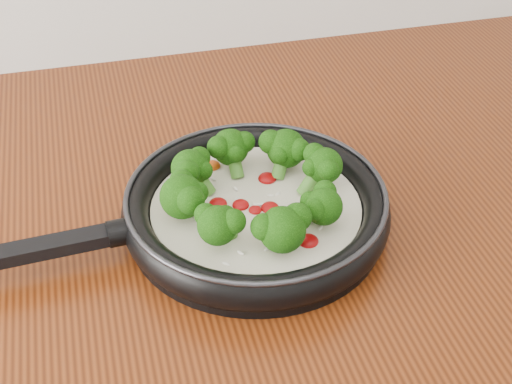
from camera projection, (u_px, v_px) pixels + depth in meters
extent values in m
cylinder|color=black|center=(256.00, 223.00, 0.83)|extent=(0.30, 0.30, 0.01)
torus|color=black|center=(256.00, 208.00, 0.81)|extent=(0.32, 0.32, 0.03)
torus|color=#2D2D33|center=(256.00, 194.00, 0.80)|extent=(0.31, 0.31, 0.01)
cube|color=black|center=(45.00, 248.00, 0.75)|extent=(0.18, 0.04, 0.01)
cylinder|color=black|center=(121.00, 232.00, 0.77)|extent=(0.03, 0.03, 0.03)
cylinder|color=silver|center=(256.00, 212.00, 0.82)|extent=(0.25, 0.25, 0.02)
ellipsoid|color=#950708|center=(218.00, 204.00, 0.81)|extent=(0.02, 0.02, 0.01)
ellipsoid|color=#950708|center=(300.00, 220.00, 0.79)|extent=(0.02, 0.02, 0.01)
ellipsoid|color=#C8460C|center=(277.00, 232.00, 0.77)|extent=(0.03, 0.03, 0.01)
ellipsoid|color=#950708|center=(267.00, 178.00, 0.85)|extent=(0.03, 0.03, 0.01)
ellipsoid|color=#950708|center=(255.00, 210.00, 0.80)|extent=(0.02, 0.02, 0.01)
ellipsoid|color=#C8460C|center=(223.00, 216.00, 0.80)|extent=(0.03, 0.03, 0.01)
ellipsoid|color=#950708|center=(308.00, 241.00, 0.76)|extent=(0.03, 0.03, 0.01)
ellipsoid|color=#950708|center=(280.00, 219.00, 0.79)|extent=(0.03, 0.03, 0.01)
ellipsoid|color=#C8460C|center=(189.00, 185.00, 0.84)|extent=(0.02, 0.02, 0.01)
ellipsoid|color=#950708|center=(241.00, 205.00, 0.81)|extent=(0.03, 0.03, 0.01)
ellipsoid|color=#950708|center=(290.00, 229.00, 0.78)|extent=(0.03, 0.03, 0.01)
ellipsoid|color=#C8460C|center=(212.00, 166.00, 0.87)|extent=(0.03, 0.03, 0.01)
ellipsoid|color=#950708|center=(236.00, 215.00, 0.80)|extent=(0.02, 0.02, 0.01)
ellipsoid|color=#950708|center=(177.00, 211.00, 0.80)|extent=(0.02, 0.02, 0.01)
ellipsoid|color=#C8460C|center=(203.00, 170.00, 0.86)|extent=(0.02, 0.02, 0.01)
ellipsoid|color=#950708|center=(270.00, 208.00, 0.81)|extent=(0.03, 0.03, 0.01)
ellipsoid|color=white|center=(236.00, 189.00, 0.83)|extent=(0.01, 0.01, 0.00)
ellipsoid|color=white|center=(278.00, 194.00, 0.83)|extent=(0.01, 0.01, 0.00)
ellipsoid|color=white|center=(229.00, 217.00, 0.80)|extent=(0.01, 0.01, 0.00)
ellipsoid|color=white|center=(213.00, 179.00, 0.85)|extent=(0.01, 0.01, 0.00)
ellipsoid|color=white|center=(257.00, 205.00, 0.81)|extent=(0.01, 0.01, 0.00)
ellipsoid|color=white|center=(257.00, 206.00, 0.81)|extent=(0.01, 0.01, 0.00)
ellipsoid|color=white|center=(226.00, 264.00, 0.73)|extent=(0.01, 0.01, 0.00)
ellipsoid|color=white|center=(317.00, 194.00, 0.83)|extent=(0.01, 0.01, 0.00)
ellipsoid|color=white|center=(271.00, 196.00, 0.82)|extent=(0.01, 0.01, 0.00)
ellipsoid|color=white|center=(257.00, 207.00, 0.81)|extent=(0.00, 0.01, 0.00)
ellipsoid|color=white|center=(239.00, 221.00, 0.79)|extent=(0.01, 0.01, 0.00)
ellipsoid|color=white|center=(255.00, 205.00, 0.81)|extent=(0.01, 0.01, 0.00)
ellipsoid|color=white|center=(261.00, 204.00, 0.81)|extent=(0.01, 0.00, 0.00)
ellipsoid|color=white|center=(245.00, 202.00, 0.81)|extent=(0.01, 0.01, 0.00)
ellipsoid|color=white|center=(267.00, 249.00, 0.75)|extent=(0.01, 0.01, 0.00)
ellipsoid|color=white|center=(321.00, 228.00, 0.78)|extent=(0.01, 0.01, 0.00)
ellipsoid|color=white|center=(241.00, 253.00, 0.75)|extent=(0.01, 0.01, 0.00)
ellipsoid|color=white|center=(197.00, 189.00, 0.84)|extent=(0.01, 0.01, 0.00)
ellipsoid|color=white|center=(237.00, 200.00, 0.82)|extent=(0.00, 0.01, 0.00)
cylinder|color=#569831|center=(310.00, 182.00, 0.82)|extent=(0.03, 0.02, 0.04)
sphere|color=black|center=(324.00, 166.00, 0.82)|extent=(0.04, 0.04, 0.04)
sphere|color=black|center=(314.00, 154.00, 0.82)|extent=(0.03, 0.03, 0.03)
sphere|color=black|center=(328.00, 170.00, 0.80)|extent=(0.03, 0.03, 0.02)
sphere|color=black|center=(311.00, 168.00, 0.81)|extent=(0.02, 0.02, 0.02)
cylinder|color=#569831|center=(280.00, 166.00, 0.85)|extent=(0.03, 0.03, 0.03)
sphere|color=black|center=(286.00, 149.00, 0.85)|extent=(0.05, 0.05, 0.05)
sphere|color=black|center=(271.00, 142.00, 0.85)|extent=(0.03, 0.03, 0.03)
sphere|color=black|center=(299.00, 150.00, 0.84)|extent=(0.03, 0.03, 0.03)
sphere|color=black|center=(280.00, 154.00, 0.84)|extent=(0.02, 0.02, 0.02)
cylinder|color=#569831|center=(235.00, 165.00, 0.85)|extent=(0.02, 0.03, 0.03)
sphere|color=black|center=(230.00, 147.00, 0.85)|extent=(0.05, 0.05, 0.04)
sphere|color=black|center=(219.00, 147.00, 0.84)|extent=(0.03, 0.03, 0.03)
sphere|color=black|center=(244.00, 142.00, 0.85)|extent=(0.03, 0.03, 0.03)
sphere|color=black|center=(235.00, 153.00, 0.84)|extent=(0.02, 0.02, 0.02)
cylinder|color=#569831|center=(203.00, 183.00, 0.82)|extent=(0.03, 0.03, 0.03)
sphere|color=black|center=(190.00, 168.00, 0.82)|extent=(0.05, 0.05, 0.04)
sphere|color=black|center=(187.00, 172.00, 0.80)|extent=(0.03, 0.03, 0.03)
sphere|color=black|center=(199.00, 158.00, 0.83)|extent=(0.03, 0.03, 0.03)
sphere|color=black|center=(203.00, 170.00, 0.81)|extent=(0.02, 0.02, 0.02)
cylinder|color=#569831|center=(198.00, 206.00, 0.79)|extent=(0.03, 0.02, 0.04)
sphere|color=black|center=(182.00, 197.00, 0.77)|extent=(0.05, 0.05, 0.05)
sphere|color=black|center=(191.00, 200.00, 0.76)|extent=(0.03, 0.03, 0.03)
sphere|color=black|center=(182.00, 182.00, 0.79)|extent=(0.03, 0.03, 0.03)
sphere|color=black|center=(197.00, 193.00, 0.78)|extent=(0.03, 0.03, 0.02)
cylinder|color=#569831|center=(226.00, 230.00, 0.76)|extent=(0.03, 0.03, 0.04)
sphere|color=black|center=(217.00, 225.00, 0.73)|extent=(0.04, 0.04, 0.04)
sphere|color=black|center=(233.00, 221.00, 0.73)|extent=(0.03, 0.03, 0.03)
sphere|color=black|center=(206.00, 215.00, 0.74)|extent=(0.03, 0.03, 0.02)
sphere|color=black|center=(226.00, 215.00, 0.74)|extent=(0.02, 0.02, 0.02)
cylinder|color=#569831|center=(277.00, 233.00, 0.75)|extent=(0.02, 0.03, 0.03)
sphere|color=black|center=(282.00, 230.00, 0.73)|extent=(0.05, 0.05, 0.05)
sphere|color=black|center=(297.00, 217.00, 0.74)|extent=(0.03, 0.03, 0.03)
sphere|color=black|center=(264.00, 227.00, 0.73)|extent=(0.03, 0.03, 0.03)
sphere|color=black|center=(277.00, 218.00, 0.74)|extent=(0.03, 0.03, 0.02)
cylinder|color=#569831|center=(310.00, 214.00, 0.78)|extent=(0.03, 0.03, 0.03)
sphere|color=black|center=(324.00, 207.00, 0.77)|extent=(0.04, 0.04, 0.04)
sphere|color=black|center=(325.00, 192.00, 0.77)|extent=(0.03, 0.03, 0.03)
sphere|color=black|center=(315.00, 209.00, 0.75)|extent=(0.03, 0.03, 0.02)
sphere|color=black|center=(309.00, 201.00, 0.77)|extent=(0.02, 0.02, 0.02)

